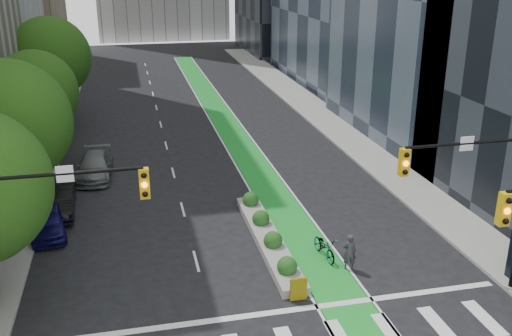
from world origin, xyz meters
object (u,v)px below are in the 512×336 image
cyclist (349,252)px  median_planter (268,236)px  parked_car_left_mid (57,197)px  parked_car_left_far (95,166)px  bicycle (324,247)px  parked_car_left_near (48,221)px

cyclist → median_planter: bearing=-34.3°
cyclist → parked_car_left_mid: bearing=-21.9°
parked_car_left_mid → parked_car_left_far: 5.41m
bicycle → parked_car_left_far: parked_car_left_far is taller
median_planter → parked_car_left_far: bearing=127.4°
cyclist → parked_car_left_mid: cyclist is taller
cyclist → parked_car_left_far: 18.67m
bicycle → parked_car_left_near: (-12.94, 5.43, 0.17)m
parked_car_left_mid → parked_car_left_near: bearing=-96.6°
parked_car_left_near → parked_car_left_far: 8.14m
bicycle → cyclist: bearing=-67.5°
parked_car_left_near → parked_car_left_mid: parked_car_left_mid is taller
median_planter → parked_car_left_far: 14.26m
bicycle → parked_car_left_mid: size_ratio=0.41×
median_planter → parked_car_left_mid: 12.19m
parked_car_left_mid → parked_car_left_far: size_ratio=1.01×
median_planter → parked_car_left_near: bearing=162.1°
bicycle → parked_car_left_near: 14.04m
parked_car_left_mid → median_planter: bearing=-33.1°
median_planter → parked_car_left_near: parked_car_left_near is taller
cyclist → parked_car_left_far: size_ratio=0.34×
median_planter → parked_car_left_mid: (-10.47, 6.23, 0.47)m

